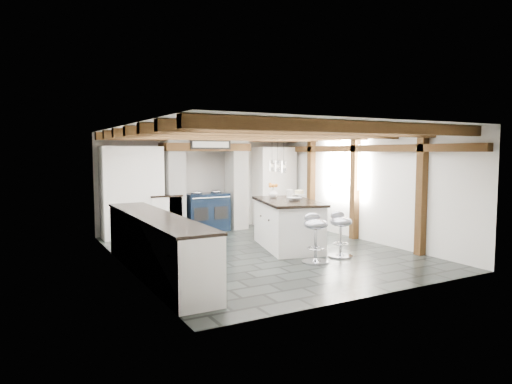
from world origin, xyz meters
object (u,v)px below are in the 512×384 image
range_cooker (206,211)px  bar_stool_far (315,232)px  kitchen_island (288,223)px  bar_stool_near (340,229)px

range_cooker → bar_stool_far: size_ratio=1.18×
range_cooker → bar_stool_far: 3.86m
kitchen_island → bar_stool_far: size_ratio=2.47×
bar_stool_near → bar_stool_far: (-0.66, -0.14, 0.02)m
range_cooker → kitchen_island: size_ratio=0.48×
range_cooker → kitchen_island: bearing=-76.0°
range_cooker → kitchen_island: kitchen_island is taller
kitchen_island → bar_stool_far: 1.29m
range_cooker → bar_stool_far: (0.39, -3.84, 0.06)m
range_cooker → bar_stool_near: size_ratio=1.23×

